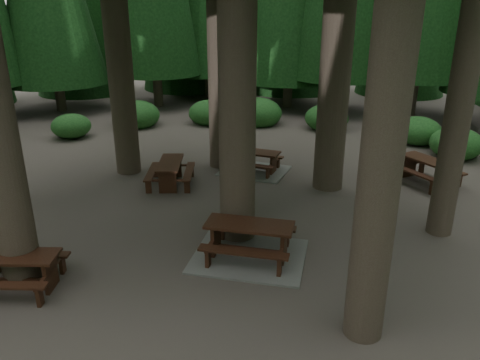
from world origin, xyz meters
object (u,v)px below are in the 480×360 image
(picnic_table_a, at_px, (249,246))
(picnic_table_d, at_px, (428,168))
(picnic_table_e, at_px, (15,266))
(picnic_table_c, at_px, (254,165))
(picnic_table_b, at_px, (170,170))

(picnic_table_a, bearing_deg, picnic_table_d, 51.72)
(picnic_table_d, height_order, picnic_table_e, picnic_table_d)
(picnic_table_a, xyz_separation_m, picnic_table_d, (3.96, 6.16, 0.22))
(picnic_table_a, height_order, picnic_table_d, picnic_table_a)
(picnic_table_a, bearing_deg, picnic_table_c, 100.02)
(picnic_table_c, bearing_deg, picnic_table_a, -70.90)
(picnic_table_c, height_order, picnic_table_d, picnic_table_d)
(picnic_table_c, relative_size, picnic_table_e, 1.09)
(picnic_table_c, distance_m, picnic_table_e, 8.48)
(picnic_table_c, bearing_deg, picnic_table_e, -103.80)
(picnic_table_b, distance_m, picnic_table_d, 8.08)
(picnic_table_b, relative_size, picnic_table_c, 0.93)
(picnic_table_a, relative_size, picnic_table_c, 1.18)
(picnic_table_a, distance_m, picnic_table_b, 5.07)
(picnic_table_b, relative_size, picnic_table_e, 1.02)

